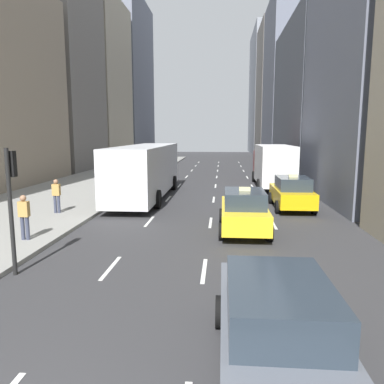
{
  "coord_description": "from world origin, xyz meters",
  "views": [
    {
      "loc": [
        3.09,
        -2.48,
        3.98
      ],
      "look_at": [
        1.86,
        12.77,
        1.59
      ],
      "focal_mm": 35.0,
      "sensor_mm": 36.0,
      "label": 1
    }
  ],
  "objects_px": {
    "taxi_lead": "(244,211)",
    "pedestrian_mid_block": "(24,215)",
    "sedan_black_near": "(276,326)",
    "city_bus": "(146,169)",
    "taxi_second": "(292,193)",
    "box_truck": "(272,165)",
    "traffic_light_pole": "(11,191)",
    "pedestrian_far_walking": "(56,194)"
  },
  "relations": [
    {
      "from": "taxi_lead",
      "to": "pedestrian_far_walking",
      "type": "distance_m",
      "value": 9.2
    },
    {
      "from": "box_truck",
      "to": "sedan_black_near",
      "type": "bearing_deg",
      "value": -97.18
    },
    {
      "from": "taxi_second",
      "to": "city_bus",
      "type": "xyz_separation_m",
      "value": [
        -8.41,
        2.78,
        0.91
      ]
    },
    {
      "from": "box_truck",
      "to": "pedestrian_far_walking",
      "type": "height_order",
      "value": "box_truck"
    },
    {
      "from": "taxi_lead",
      "to": "pedestrian_mid_block",
      "type": "bearing_deg",
      "value": -163.7
    },
    {
      "from": "pedestrian_far_walking",
      "to": "traffic_light_pole",
      "type": "height_order",
      "value": "traffic_light_pole"
    },
    {
      "from": "box_truck",
      "to": "pedestrian_far_walking",
      "type": "bearing_deg",
      "value": -137.59
    },
    {
      "from": "city_bus",
      "to": "taxi_second",
      "type": "bearing_deg",
      "value": -18.29
    },
    {
      "from": "taxi_second",
      "to": "traffic_light_pole",
      "type": "height_order",
      "value": "traffic_light_pole"
    },
    {
      "from": "taxi_lead",
      "to": "pedestrian_mid_block",
      "type": "relative_size",
      "value": 2.67
    },
    {
      "from": "pedestrian_far_walking",
      "to": "box_truck",
      "type": "bearing_deg",
      "value": 42.41
    },
    {
      "from": "city_bus",
      "to": "pedestrian_mid_block",
      "type": "distance_m",
      "value": 10.4
    },
    {
      "from": "taxi_second",
      "to": "box_truck",
      "type": "distance_m",
      "value": 8.06
    },
    {
      "from": "taxi_second",
      "to": "sedan_black_near",
      "type": "height_order",
      "value": "taxi_second"
    },
    {
      "from": "sedan_black_near",
      "to": "city_bus",
      "type": "xyz_separation_m",
      "value": [
        -5.61,
        17.0,
        0.91
      ]
    },
    {
      "from": "city_bus",
      "to": "traffic_light_pole",
      "type": "distance_m",
      "value": 13.02
    },
    {
      "from": "box_truck",
      "to": "pedestrian_far_walking",
      "type": "relative_size",
      "value": 5.09
    },
    {
      "from": "taxi_second",
      "to": "pedestrian_mid_block",
      "type": "distance_m",
      "value": 13.06
    },
    {
      "from": "box_truck",
      "to": "pedestrian_mid_block",
      "type": "height_order",
      "value": "box_truck"
    },
    {
      "from": "sedan_black_near",
      "to": "box_truck",
      "type": "xyz_separation_m",
      "value": [
        2.8,
        22.23,
        0.83
      ]
    },
    {
      "from": "city_bus",
      "to": "pedestrian_far_walking",
      "type": "distance_m",
      "value": 6.42
    },
    {
      "from": "pedestrian_far_walking",
      "to": "pedestrian_mid_block",
      "type": "bearing_deg",
      "value": -79.14
    },
    {
      "from": "pedestrian_mid_block",
      "to": "pedestrian_far_walking",
      "type": "relative_size",
      "value": 1.0
    },
    {
      "from": "city_bus",
      "to": "pedestrian_far_walking",
      "type": "relative_size",
      "value": 7.04
    },
    {
      "from": "taxi_lead",
      "to": "city_bus",
      "type": "distance_m",
      "value": 9.6
    },
    {
      "from": "taxi_lead",
      "to": "city_bus",
      "type": "bearing_deg",
      "value": 125.94
    },
    {
      "from": "box_truck",
      "to": "pedestrian_mid_block",
      "type": "bearing_deg",
      "value": -125.25
    },
    {
      "from": "sedan_black_near",
      "to": "traffic_light_pole",
      "type": "relative_size",
      "value": 1.29
    },
    {
      "from": "box_truck",
      "to": "traffic_light_pole",
      "type": "distance_m",
      "value": 20.55
    },
    {
      "from": "taxi_second",
      "to": "traffic_light_pole",
      "type": "xyz_separation_m",
      "value": [
        -9.55,
        -10.17,
        1.53
      ]
    },
    {
      "from": "pedestrian_mid_block",
      "to": "city_bus",
      "type": "bearing_deg",
      "value": 76.54
    },
    {
      "from": "city_bus",
      "to": "pedestrian_far_walking",
      "type": "xyz_separation_m",
      "value": [
        -3.3,
        -5.46,
        -0.72
      ]
    },
    {
      "from": "sedan_black_near",
      "to": "city_bus",
      "type": "height_order",
      "value": "city_bus"
    },
    {
      "from": "taxi_second",
      "to": "traffic_light_pole",
      "type": "distance_m",
      "value": 14.04
    },
    {
      "from": "taxi_second",
      "to": "box_truck",
      "type": "relative_size",
      "value": 0.52
    },
    {
      "from": "taxi_lead",
      "to": "pedestrian_mid_block",
      "type": "xyz_separation_m",
      "value": [
        -8.03,
        -2.35,
        0.19
      ]
    },
    {
      "from": "sedan_black_near",
      "to": "pedestrian_mid_block",
      "type": "height_order",
      "value": "pedestrian_mid_block"
    },
    {
      "from": "taxi_second",
      "to": "box_truck",
      "type": "height_order",
      "value": "box_truck"
    },
    {
      "from": "taxi_lead",
      "to": "traffic_light_pole",
      "type": "bearing_deg",
      "value": -142.33
    },
    {
      "from": "pedestrian_mid_block",
      "to": "traffic_light_pole",
      "type": "distance_m",
      "value": 3.41
    },
    {
      "from": "sedan_black_near",
      "to": "taxi_lead",
      "type": "bearing_deg",
      "value": 90.0
    },
    {
      "from": "taxi_lead",
      "to": "pedestrian_far_walking",
      "type": "relative_size",
      "value": 2.67
    }
  ]
}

